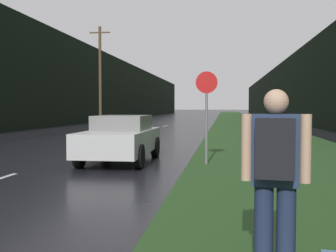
{
  "coord_description": "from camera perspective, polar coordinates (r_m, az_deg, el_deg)",
  "views": [
    {
      "loc": [
        5.03,
        -0.84,
        1.62
      ],
      "look_at": [
        2.93,
        15.05,
        0.9
      ],
      "focal_mm": 45.0,
      "sensor_mm": 36.0,
      "label": 1
    }
  ],
  "objects": [
    {
      "name": "lane_stripe_c",
      "position": [
        16.01,
        -10.83,
        -3.28
      ],
      "size": [
        0.12,
        3.0,
        0.01
      ],
      "primitive_type": "cube",
      "color": "silver",
      "rests_on": "ground_plane"
    },
    {
      "name": "grass_verge",
      "position": [
        40.92,
        10.33,
        0.25
      ],
      "size": [
        6.0,
        240.0,
        0.02
      ],
      "primitive_type": "cube",
      "color": "#26471E",
      "rests_on": "ground_plane"
    },
    {
      "name": "treeline_near_side",
      "position": [
        51.51,
        16.52,
        4.61
      ],
      "size": [
        2.0,
        140.0,
        7.14
      ],
      "primitive_type": "cube",
      "color": "black",
      "rests_on": "ground_plane"
    },
    {
      "name": "lane_stripe_f",
      "position": [
        36.5,
        -0.39,
        0.01
      ],
      "size": [
        0.12,
        3.0,
        0.01
      ],
      "primitive_type": "cube",
      "color": "silver",
      "rests_on": "ground_plane"
    },
    {
      "name": "car_passing_near",
      "position": [
        12.56,
        -6.37,
        -1.63
      ],
      "size": [
        1.84,
        4.23,
        1.37
      ],
      "rotation": [
        0.0,
        0.0,
        3.14
      ],
      "color": "#BCBCBC",
      "rests_on": "ground_plane"
    },
    {
      "name": "lane_stripe_d",
      "position": [
        22.74,
        -5.27,
        -1.54
      ],
      "size": [
        0.12,
        3.0,
        0.01
      ],
      "primitive_type": "cube",
      "color": "silver",
      "rests_on": "ground_plane"
    },
    {
      "name": "lane_stripe_e",
      "position": [
        29.59,
        -2.26,
        -0.59
      ],
      "size": [
        0.12,
        3.0,
        0.01
      ],
      "primitive_type": "cube",
      "color": "silver",
      "rests_on": "ground_plane"
    },
    {
      "name": "stop_sign",
      "position": [
        11.75,
        5.23,
        2.27
      ],
      "size": [
        0.61,
        0.07,
        2.61
      ],
      "color": "slate",
      "rests_on": "ground_plane"
    },
    {
      "name": "hitchhiker_with_backpack",
      "position": [
        3.93,
        14.32,
        -6.24
      ],
      "size": [
        0.61,
        0.46,
        1.78
      ],
      "rotation": [
        0.0,
        0.0,
        -0.14
      ],
      "color": "#1E2847",
      "rests_on": "ground_plane"
    },
    {
      "name": "utility_pole_far",
      "position": [
        36.81,
        -9.18,
        6.83
      ],
      "size": [
        1.8,
        0.24,
        8.51
      ],
      "color": "#4C3823",
      "rests_on": "ground_plane"
    },
    {
      "name": "treeline_far_side",
      "position": [
        53.09,
        -9.0,
        5.21
      ],
      "size": [
        2.0,
        140.0,
        8.23
      ],
      "primitive_type": "cube",
      "color": "black",
      "rests_on": "ground_plane"
    }
  ]
}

